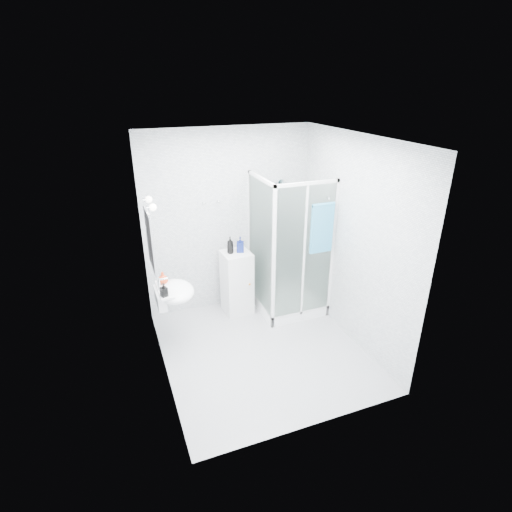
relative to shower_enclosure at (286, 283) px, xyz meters
name	(u,v)px	position (x,y,z in m)	size (l,w,h in m)	color
room	(263,256)	(-0.67, -0.77, 0.85)	(2.40, 2.60, 2.60)	silver
shower_enclosure	(286,283)	(0.00, 0.00, 0.00)	(0.90, 0.95, 2.00)	white
wall_basin	(173,292)	(-1.66, -0.32, 0.35)	(0.46, 0.56, 0.35)	white
mirror	(150,240)	(-1.85, -0.32, 1.05)	(0.02, 0.60, 0.70)	white
vanity_lights	(150,203)	(-1.80, -0.32, 1.47)	(0.10, 0.40, 0.08)	silver
wall_hooks	(211,202)	(-0.92, 0.49, 1.17)	(0.23, 0.06, 0.03)	silver
storage_cabinet	(237,282)	(-0.66, 0.24, 0.02)	(0.41, 0.42, 0.94)	silver
hand_towel	(322,227)	(0.30, -0.40, 0.96)	(0.31, 0.05, 0.67)	teal
shampoo_bottle_a	(230,245)	(-0.74, 0.25, 0.61)	(0.09, 0.09, 0.24)	black
shampoo_bottle_b	(240,245)	(-0.60, 0.25, 0.60)	(0.10, 0.10, 0.22)	navy
soap_dispenser_orange	(163,278)	(-1.74, -0.19, 0.50)	(0.13, 0.13, 0.16)	red
soap_dispenser_black	(164,290)	(-1.78, -0.49, 0.50)	(0.07, 0.07, 0.16)	black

